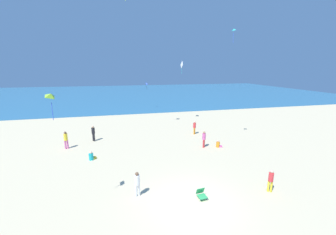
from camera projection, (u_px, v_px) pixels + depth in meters
ground_plane at (160, 143)px, 21.38m from camera, size 120.00×120.00×0.00m
ocean_water at (132, 93)px, 63.52m from camera, size 120.00×60.00×0.05m
beach_chair_near_camera at (201, 194)px, 12.29m from camera, size 0.57×0.68×0.59m
person_0 at (92, 157)px, 17.43m from camera, size 0.68×0.67×0.78m
person_1 at (218, 144)px, 20.24m from camera, size 0.63×0.42×0.73m
person_3 at (66, 139)px, 19.67m from camera, size 0.40×0.40×1.73m
person_4 at (137, 182)px, 12.32m from camera, size 0.39×0.39×1.59m
person_5 at (271, 179)px, 12.78m from camera, size 0.41×0.41×1.49m
person_6 at (93, 132)px, 21.78m from camera, size 0.47×0.47×1.68m
person_7 at (204, 138)px, 20.03m from camera, size 0.46×0.46×1.64m
person_8 at (194, 127)px, 24.09m from camera, size 0.44×0.44×1.57m
kite_white at (182, 65)px, 27.90m from camera, size 0.16×0.97×1.66m
kite_teal at (234, 30)px, 18.50m from camera, size 0.41×0.47×1.27m
kite_blue at (146, 84)px, 38.23m from camera, size 0.73×0.65×1.49m
kite_lime at (51, 96)px, 9.38m from camera, size 0.52×0.59×1.30m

